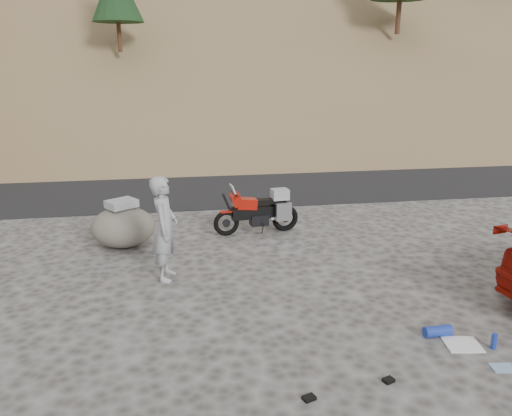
# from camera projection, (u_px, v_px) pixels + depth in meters

# --- Properties ---
(ground) EXTENTS (140.00, 140.00, 0.00)m
(ground) POSITION_uv_depth(u_px,v_px,m) (308.00, 300.00, 8.21)
(ground) COLOR #3D3A38
(ground) RESTS_ON ground
(road) EXTENTS (120.00, 7.00, 0.05)m
(road) POSITION_uv_depth(u_px,v_px,m) (238.00, 180.00, 16.74)
(road) COLOR black
(road) RESTS_ON ground
(motorcycle) EXTENTS (2.01, 0.71, 1.19)m
(motorcycle) POSITION_uv_depth(u_px,v_px,m) (260.00, 211.00, 11.35)
(motorcycle) COLOR black
(motorcycle) RESTS_ON ground
(man) EXTENTS (0.56, 0.76, 1.89)m
(man) POSITION_uv_depth(u_px,v_px,m) (167.00, 278.00, 9.04)
(man) COLOR #96969B
(man) RESTS_ON ground
(boulder) EXTENTS (1.66, 1.56, 1.04)m
(boulder) POSITION_uv_depth(u_px,v_px,m) (123.00, 226.00, 10.50)
(boulder) COLOR #58534C
(boulder) RESTS_ON ground
(gear_white_cloth) EXTENTS (0.53, 0.49, 0.02)m
(gear_white_cloth) POSITION_uv_depth(u_px,v_px,m) (462.00, 344.00, 6.88)
(gear_white_cloth) COLOR white
(gear_white_cloth) RESTS_ON ground
(gear_blue_mat) EXTENTS (0.41, 0.17, 0.16)m
(gear_blue_mat) POSITION_uv_depth(u_px,v_px,m) (438.00, 331.00, 7.08)
(gear_blue_mat) COLOR navy
(gear_blue_mat) RESTS_ON ground
(gear_bottle) EXTENTS (0.08, 0.08, 0.22)m
(gear_bottle) POSITION_uv_depth(u_px,v_px,m) (494.00, 341.00, 6.77)
(gear_bottle) COLOR navy
(gear_bottle) RESTS_ON ground
(gear_glove_a) EXTENTS (0.17, 0.15, 0.04)m
(gear_glove_a) POSITION_uv_depth(u_px,v_px,m) (309.00, 398.00, 5.75)
(gear_glove_a) COLOR black
(gear_glove_a) RESTS_ON ground
(gear_glove_b) EXTENTS (0.16, 0.14, 0.04)m
(gear_glove_b) POSITION_uv_depth(u_px,v_px,m) (389.00, 380.00, 6.08)
(gear_glove_b) COLOR black
(gear_glove_b) RESTS_ON ground
(gear_blue_cloth) EXTENTS (0.32, 0.25, 0.01)m
(gear_blue_cloth) POSITION_uv_depth(u_px,v_px,m) (503.00, 368.00, 6.35)
(gear_blue_cloth) COLOR #7C99C0
(gear_blue_cloth) RESTS_ON ground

